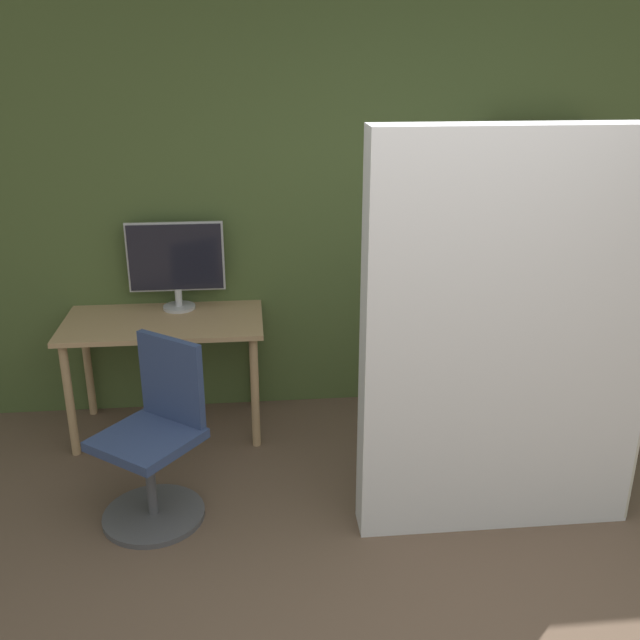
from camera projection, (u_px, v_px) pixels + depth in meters
wall_back at (349, 204)px, 4.51m from camera, size 8.00×0.06×2.70m
desk at (164, 336)px, 4.33m from camera, size 1.19×0.64×0.74m
monitor at (176, 261)px, 4.38m from camera, size 0.59×0.20×0.55m
office_chair at (156, 449)px, 3.59m from camera, size 0.62×0.62×0.93m
bookshelf at (515, 270)px, 4.64m from camera, size 0.63×0.26×1.85m
mattress_near at (509, 341)px, 3.32m from camera, size 1.37×0.21×1.97m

